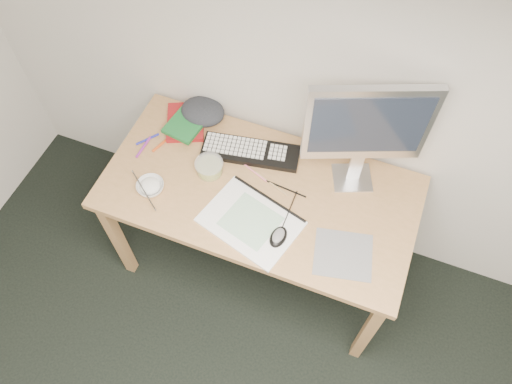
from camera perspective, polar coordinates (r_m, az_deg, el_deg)
desk at (r=2.29m, az=0.35°, el=-0.90°), size 1.40×0.70×0.75m
mousepad at (r=2.10m, az=9.93°, el=-7.05°), size 0.28×0.26×0.00m
sketchpad at (r=2.13m, az=-0.61°, el=-3.40°), size 0.46×0.38×0.01m
keyboard at (r=2.32m, az=-0.62°, el=4.62°), size 0.47×0.22×0.03m
monitor at (r=2.01m, az=12.56°, el=7.25°), size 0.47×0.22×0.58m
mouse at (r=2.07m, az=2.58°, el=-5.00°), size 0.08×0.11×0.04m
rice_bowl at (r=2.25m, az=-11.96°, el=0.58°), size 0.13×0.13×0.04m
chopsticks at (r=2.22m, az=-12.71°, el=0.20°), size 0.20×0.15×0.02m
fruit_tub at (r=2.26m, az=-5.35°, el=2.84°), size 0.16×0.16×0.06m
book_red at (r=2.46m, az=-8.06°, el=7.92°), size 0.25×0.28×0.02m
book_green at (r=2.43m, az=-7.85°, el=7.86°), size 0.19×0.23×0.02m
cloth_lump at (r=2.46m, az=-6.11°, el=9.13°), size 0.19×0.16×0.08m
pencil_pink at (r=2.27m, az=-0.51°, el=2.54°), size 0.17×0.08×0.01m
pencil_tan at (r=2.23m, az=1.81°, el=0.96°), size 0.18×0.07×0.01m
pencil_black at (r=2.22m, az=3.43°, el=0.38°), size 0.20×0.02×0.01m
marker_blue at (r=2.43m, az=-12.30°, el=5.92°), size 0.08×0.10×0.01m
marker_orange at (r=2.40m, az=-10.66°, el=5.51°), size 0.05×0.12×0.01m
marker_purple at (r=2.41m, az=-12.73°, el=5.05°), size 0.02×0.13×0.01m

